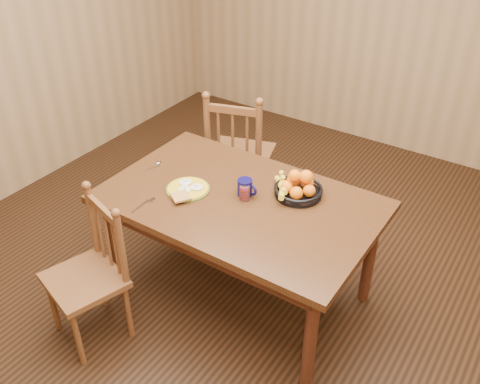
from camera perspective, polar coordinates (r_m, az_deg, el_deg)
The scene contains 10 objects.
room at distance 2.84m, azimuth -0.00°, elevation 9.27°, with size 4.52×5.02×2.72m.
dining_table at distance 3.18m, azimuth -0.00°, elevation -2.02°, with size 1.60×1.00×0.75m.
chair_far at distance 4.08m, azimuth -0.12°, elevation 3.99°, with size 0.58×0.57×1.03m.
chair_near at distance 3.20m, azimuth -15.69°, elevation -8.50°, with size 0.51×0.50×0.91m.
breakfast_plate at distance 3.21m, azimuth -5.61°, elevation 0.32°, with size 0.26×0.31×0.04m.
fork at distance 3.13m, azimuth -10.16°, elevation -1.26°, with size 0.04×0.18×0.00m.
spoon at distance 3.50m, azimuth -8.94°, elevation 2.96°, with size 0.05×0.16×0.01m.
coffee_mug at distance 3.14m, azimuth 0.60°, elevation 0.50°, with size 0.13×0.09×0.10m.
juice_glass at distance 3.11m, azimuth 0.49°, elevation -0.13°, with size 0.06×0.06×0.09m.
fruit_bowl at distance 3.16m, azimuth 6.14°, elevation 0.48°, with size 0.32×0.32×0.17m.
Camera 1 is at (1.43, -2.15, 2.53)m, focal length 40.00 mm.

